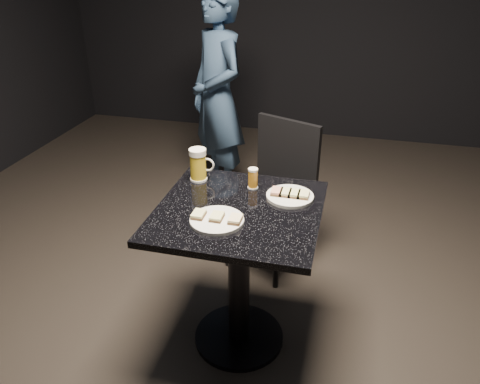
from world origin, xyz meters
name	(u,v)px	position (x,y,z in m)	size (l,w,h in m)	color
floor	(239,338)	(0.00, 0.00, 0.00)	(6.00, 6.00, 0.00)	black
plate_large	(217,220)	(-0.06, -0.13, 0.76)	(0.22, 0.22, 0.01)	silver
plate_small	(290,196)	(0.20, 0.15, 0.76)	(0.21, 0.21, 0.01)	silver
patron	(217,98)	(-0.54, 1.48, 0.77)	(0.56, 0.37, 1.55)	navy
table	(239,255)	(0.00, 0.00, 0.51)	(0.70, 0.70, 0.75)	black
beer_mug	(199,165)	(-0.25, 0.22, 0.83)	(0.12, 0.08, 0.16)	white
beer_tumbler	(253,178)	(0.01, 0.20, 0.80)	(0.05, 0.05, 0.10)	silver
chair	(276,186)	(0.04, 0.73, 0.50)	(0.53, 0.53, 0.87)	black
canapes_on_plate_large	(217,217)	(-0.06, -0.13, 0.77)	(0.21, 0.07, 0.02)	#4C3521
canapes_on_plate_small	(290,193)	(0.20, 0.15, 0.77)	(0.17, 0.07, 0.02)	#4C3521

